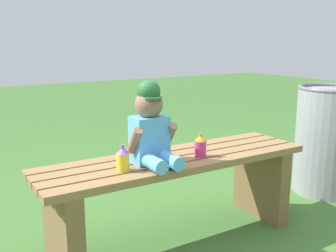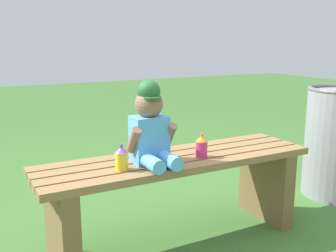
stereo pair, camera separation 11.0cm
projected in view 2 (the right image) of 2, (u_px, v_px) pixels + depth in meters
The scene contains 5 objects.
ground_plane at pixel (177, 241), 2.15m from camera, with size 16.00×16.00×0.00m, color #3D6B2D.
park_bench at pixel (177, 186), 2.08m from camera, with size 1.46×0.39×0.47m.
child_figure at pixel (151, 128), 1.91m from camera, with size 0.23×0.27×0.40m.
sippy_cup_left at pixel (121, 158), 1.83m from camera, with size 0.06×0.06×0.12m.
sippy_cup_right at pixel (202, 146), 2.03m from camera, with size 0.06×0.06×0.12m.
Camera 2 is at (-0.97, -1.71, 1.07)m, focal length 42.51 mm.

